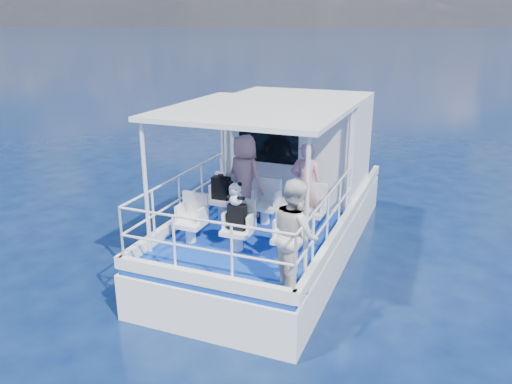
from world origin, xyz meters
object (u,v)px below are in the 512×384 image
passenger_port_fwd (244,177)px  backpack_center (237,217)px  passenger_stbd_aft (295,234)px  panda (236,193)px

passenger_port_fwd → backpack_center: passenger_port_fwd is taller
passenger_stbd_aft → backpack_center: size_ratio=3.71×
passenger_stbd_aft → backpack_center: bearing=18.5°
panda → passenger_port_fwd: bearing=107.8°
passenger_stbd_aft → panda: size_ratio=4.07×
passenger_port_fwd → panda: passenger_port_fwd is taller
passenger_stbd_aft → panda: passenger_stbd_aft is taller
passenger_port_fwd → panda: 1.55m
passenger_port_fwd → passenger_stbd_aft: (1.73, -2.24, -0.02)m
passenger_port_fwd → passenger_stbd_aft: bearing=147.9°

